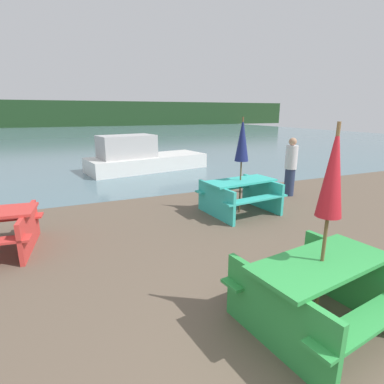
{
  "coord_description": "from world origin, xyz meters",
  "views": [
    {
      "loc": [
        -2.01,
        -0.97,
        2.29
      ],
      "look_at": [
        0.11,
        3.98,
        0.85
      ],
      "focal_mm": 28.0,
      "sensor_mm": 36.0,
      "label": 1
    }
  ],
  "objects_px": {
    "boat": "(141,158)",
    "picnic_table_green": "(319,288)",
    "umbrella_navy": "(242,140)",
    "umbrella_crimson": "(333,174)",
    "person": "(291,167)",
    "picnic_table_teal": "(240,193)"
  },
  "relations": [
    {
      "from": "picnic_table_green",
      "to": "picnic_table_teal",
      "type": "xyz_separation_m",
      "value": [
        1.3,
        3.67,
        -0.01
      ]
    },
    {
      "from": "umbrella_crimson",
      "to": "boat",
      "type": "bearing_deg",
      "value": 87.35
    },
    {
      "from": "umbrella_crimson",
      "to": "person",
      "type": "bearing_deg",
      "value": 52.46
    },
    {
      "from": "umbrella_navy",
      "to": "person",
      "type": "relative_size",
      "value": 1.35
    },
    {
      "from": "boat",
      "to": "picnic_table_green",
      "type": "bearing_deg",
      "value": -103.43
    },
    {
      "from": "umbrella_navy",
      "to": "person",
      "type": "height_order",
      "value": "umbrella_navy"
    },
    {
      "from": "umbrella_navy",
      "to": "boat",
      "type": "height_order",
      "value": "umbrella_navy"
    },
    {
      "from": "picnic_table_teal",
      "to": "umbrella_navy",
      "type": "xyz_separation_m",
      "value": [
        0.0,
        -0.0,
        1.22
      ]
    },
    {
      "from": "umbrella_crimson",
      "to": "boat",
      "type": "relative_size",
      "value": 0.44
    },
    {
      "from": "picnic_table_green",
      "to": "person",
      "type": "height_order",
      "value": "person"
    },
    {
      "from": "picnic_table_teal",
      "to": "picnic_table_green",
      "type": "bearing_deg",
      "value": -109.52
    },
    {
      "from": "picnic_table_green",
      "to": "umbrella_navy",
      "type": "height_order",
      "value": "umbrella_navy"
    },
    {
      "from": "umbrella_crimson",
      "to": "umbrella_navy",
      "type": "bearing_deg",
      "value": 70.48
    },
    {
      "from": "picnic_table_teal",
      "to": "person",
      "type": "height_order",
      "value": "person"
    },
    {
      "from": "picnic_table_teal",
      "to": "boat",
      "type": "distance_m",
      "value": 6.11
    },
    {
      "from": "person",
      "to": "picnic_table_green",
      "type": "bearing_deg",
      "value": -127.54
    },
    {
      "from": "umbrella_navy",
      "to": "boat",
      "type": "relative_size",
      "value": 0.44
    },
    {
      "from": "picnic_table_teal",
      "to": "umbrella_navy",
      "type": "height_order",
      "value": "umbrella_navy"
    },
    {
      "from": "picnic_table_green",
      "to": "boat",
      "type": "bearing_deg",
      "value": 87.35
    },
    {
      "from": "picnic_table_teal",
      "to": "person",
      "type": "xyz_separation_m",
      "value": [
        2.08,
        0.73,
        0.35
      ]
    },
    {
      "from": "picnic_table_green",
      "to": "picnic_table_teal",
      "type": "bearing_deg",
      "value": 70.48
    },
    {
      "from": "picnic_table_teal",
      "to": "umbrella_navy",
      "type": "distance_m",
      "value": 1.22
    }
  ]
}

